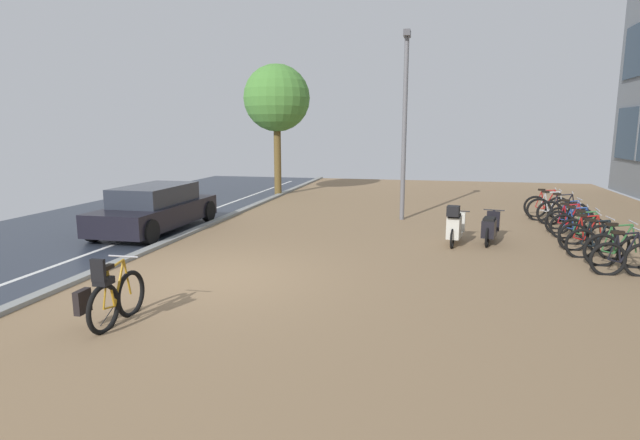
{
  "coord_description": "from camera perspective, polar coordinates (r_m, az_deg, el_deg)",
  "views": [
    {
      "loc": [
        4.02,
        -8.61,
        2.79
      ],
      "look_at": [
        2.13,
        -0.26,
        1.26
      ],
      "focal_mm": 28.39,
      "sensor_mm": 36.0,
      "label": 1
    }
  ],
  "objects": [
    {
      "name": "bicycle_rack_08",
      "position": [
        16.5,
        25.66,
        0.69
      ],
      "size": [
        1.43,
        0.48,
        1.03
      ],
      "color": "black",
      "rests_on": "ground"
    },
    {
      "name": "parked_car_near",
      "position": [
        14.84,
        -18.02,
        1.23
      ],
      "size": [
        1.8,
        4.36,
        1.26
      ],
      "color": "black",
      "rests_on": "ground"
    },
    {
      "name": "bicycle_rack_00",
      "position": [
        11.39,
        31.11,
        -3.77
      ],
      "size": [
        1.3,
        0.48,
        0.95
      ],
      "color": "black",
      "rests_on": "ground"
    },
    {
      "name": "bicycle_rack_10",
      "position": [
        17.76,
        24.18,
        1.38
      ],
      "size": [
        1.39,
        0.48,
        0.99
      ],
      "color": "black",
      "rests_on": "ground"
    },
    {
      "name": "bicycle_rack_04",
      "position": [
        13.92,
        27.82,
        -1.2
      ],
      "size": [
        1.29,
        0.48,
        0.94
      ],
      "color": "black",
      "rests_on": "ground"
    },
    {
      "name": "bicycle_rack_02",
      "position": [
        12.61,
        28.76,
        -2.33
      ],
      "size": [
        1.34,
        0.48,
        0.95
      ],
      "color": "black",
      "rests_on": "ground"
    },
    {
      "name": "scooter_mid",
      "position": [
        13.19,
        18.6,
        -0.91
      ],
      "size": [
        0.65,
        1.66,
        0.78
      ],
      "color": "black",
      "rests_on": "ground"
    },
    {
      "name": "bicycle_foreground",
      "position": [
        7.98,
        -22.32,
        -8.13
      ],
      "size": [
        0.65,
        1.39,
        1.09
      ],
      "color": "black",
      "rests_on": "ground"
    },
    {
      "name": "bicycle_rack_01",
      "position": [
        12.04,
        30.62,
        -2.98
      ],
      "size": [
        1.36,
        0.48,
        0.99
      ],
      "color": "black",
      "rests_on": "ground"
    },
    {
      "name": "bicycle_rack_05",
      "position": [
        14.55,
        26.97,
        -0.69
      ],
      "size": [
        1.29,
        0.47,
        0.93
      ],
      "color": "black",
      "rests_on": "ground"
    },
    {
      "name": "ground",
      "position": [
        9.42,
        -3.86,
        -7.24
      ],
      "size": [
        21.0,
        40.0,
        0.13
      ],
      "color": "#29303C"
    },
    {
      "name": "lamp_post",
      "position": [
        15.86,
        9.52,
        11.35
      ],
      "size": [
        0.2,
        0.52,
        5.67
      ],
      "color": "slate",
      "rests_on": "ground"
    },
    {
      "name": "bicycle_rack_06",
      "position": [
        15.19,
        26.32,
        -0.23
      ],
      "size": [
        1.26,
        0.48,
        0.92
      ],
      "color": "black",
      "rests_on": "ground"
    },
    {
      "name": "bicycle_rack_09",
      "position": [
        17.11,
        24.57,
        1.07
      ],
      "size": [
        1.43,
        0.48,
        1.02
      ],
      "color": "black",
      "rests_on": "ground"
    },
    {
      "name": "bicycle_rack_03",
      "position": [
        13.24,
        27.9,
        -1.73
      ],
      "size": [
        1.28,
        0.48,
        0.94
      ],
      "color": "black",
      "rests_on": "ground"
    },
    {
      "name": "bicycle_rack_07",
      "position": [
        15.87,
        26.36,
        0.18
      ],
      "size": [
        1.28,
        0.48,
        0.93
      ],
      "color": "black",
      "rests_on": "ground"
    },
    {
      "name": "scooter_near",
      "position": [
        12.75,
        14.95,
        -0.68
      ],
      "size": [
        0.61,
        1.66,
        1.05
      ],
      "color": "black",
      "rests_on": "ground"
    },
    {
      "name": "street_tree",
      "position": [
        21.8,
        -4.9,
        13.46
      ],
      "size": [
        2.78,
        2.78,
        5.47
      ],
      "color": "brown",
      "rests_on": "ground"
    }
  ]
}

